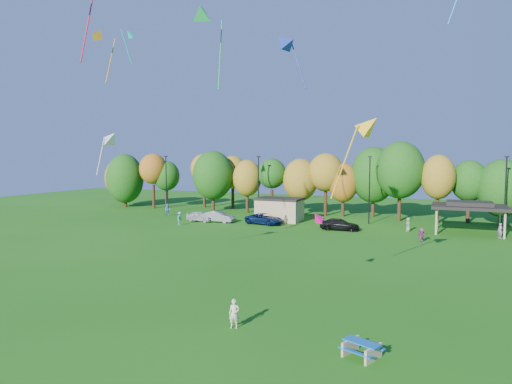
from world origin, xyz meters
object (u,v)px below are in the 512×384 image
at_px(picnic_table, 362,348).
at_px(kite_flyer, 234,314).
at_px(car_a, 200,216).
at_px(car_d, 340,224).
at_px(car_b, 218,217).
at_px(car_c, 264,219).

relative_size(picnic_table, kite_flyer, 1.32).
relative_size(kite_flyer, car_a, 0.37).
distance_m(kite_flyer, car_a, 39.94).
relative_size(car_a, car_d, 0.88).
distance_m(picnic_table, car_d, 35.79).
distance_m(picnic_table, car_b, 43.31).
height_order(picnic_table, car_c, car_c).
xyz_separation_m(kite_flyer, car_d, (-1.71, 33.82, -0.08)).
relative_size(kite_flyer, car_c, 0.30).
height_order(car_a, car_d, car_a).
height_order(car_a, car_c, car_c).
bearing_deg(kite_flyer, car_b, 101.61).
bearing_deg(car_d, picnic_table, -169.65).
height_order(picnic_table, kite_flyer, kite_flyer).
bearing_deg(picnic_table, car_d, 126.26).
bearing_deg(car_a, picnic_table, -131.24).
xyz_separation_m(car_b, car_d, (16.93, -0.26, -0.06)).
xyz_separation_m(picnic_table, car_a, (-28.09, 34.76, 0.30)).
xyz_separation_m(car_c, car_d, (10.30, -0.87, -0.02)).
height_order(picnic_table, car_a, car_a).
bearing_deg(car_d, kite_flyer, 179.42).
height_order(picnic_table, car_b, car_b).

